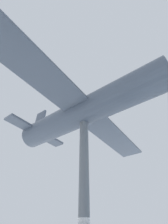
# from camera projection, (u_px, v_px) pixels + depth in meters

# --- Properties ---
(support_pylon_central) EXTENTS (0.53, 0.53, 7.62)m
(support_pylon_central) POSITION_uv_depth(u_px,v_px,m) (84.00, 186.00, 7.44)
(support_pylon_central) COLOR slate
(support_pylon_central) RESTS_ON ground_plane
(suspended_airplane) EXTENTS (17.51, 12.96, 3.34)m
(suspended_airplane) POSITION_uv_depth(u_px,v_px,m) (87.00, 111.00, 10.40)
(suspended_airplane) COLOR #4C5666
(suspended_airplane) RESTS_ON support_pylon_central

